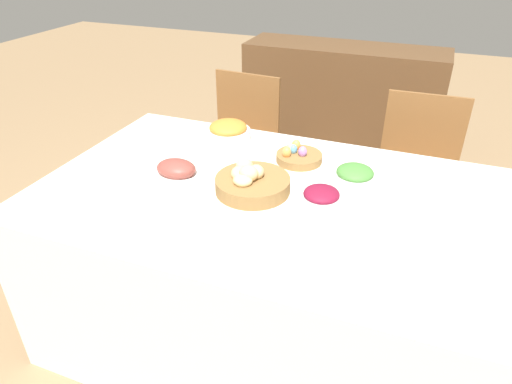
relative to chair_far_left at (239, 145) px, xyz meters
name	(u,v)px	position (x,y,z in m)	size (l,w,h in m)	color
ground_plane	(267,331)	(0.52, -0.90, -0.49)	(12.00, 12.00, 0.00)	#937551
dining_table	(269,268)	(0.52, -0.90, -0.11)	(1.81, 1.10, 0.77)	silver
chair_far_left	(239,145)	(0.00, 0.00, 0.00)	(0.45, 0.45, 0.90)	brown
chair_far_right	(415,174)	(1.04, 0.00, 0.00)	(0.43, 0.43, 0.90)	brown
sideboard	(341,107)	(0.42, 1.00, -0.04)	(1.44, 0.44, 0.91)	brown
bread_basket	(251,182)	(0.45, -0.92, 0.31)	(0.29, 0.29, 0.12)	olive
egg_basket	(298,156)	(0.54, -0.60, 0.30)	(0.20, 0.20, 0.08)	olive
ham_platter	(176,170)	(0.11, -0.91, 0.30)	(0.26, 0.18, 0.07)	white
green_salad_bowl	(354,178)	(0.82, -0.75, 0.32)	(0.17, 0.17, 0.09)	white
carrot_bowl	(228,132)	(0.17, -0.52, 0.32)	(0.21, 0.21, 0.10)	white
beet_salad_bowl	(321,199)	(0.73, -0.94, 0.32)	(0.15, 0.15, 0.08)	white
dinner_plate	(232,249)	(0.53, -1.29, 0.28)	(0.26, 0.26, 0.01)	white
fork	(189,239)	(0.37, -1.29, 0.28)	(0.02, 0.18, 0.00)	silver
knife	(278,261)	(0.69, -1.29, 0.28)	(0.02, 0.18, 0.00)	silver
spoon	(288,263)	(0.72, -1.29, 0.28)	(0.02, 0.18, 0.00)	silver
drinking_cup	(314,227)	(0.76, -1.13, 0.32)	(0.07, 0.07, 0.09)	silver
butter_dish	(187,199)	(0.26, -1.08, 0.29)	(0.11, 0.07, 0.03)	white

